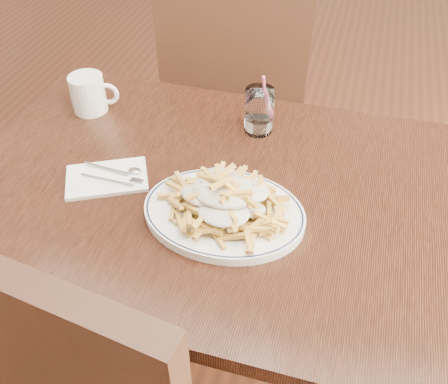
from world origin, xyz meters
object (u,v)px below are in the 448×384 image
(chair_far, at_px, (235,81))
(fries_plate, at_px, (224,213))
(water_glass, at_px, (259,113))
(coffee_mug, at_px, (89,94))
(table, at_px, (222,213))
(loaded_fries, at_px, (224,195))

(chair_far, distance_m, fries_plate, 0.87)
(chair_far, bearing_deg, fries_plate, -76.59)
(chair_far, relative_size, water_glass, 6.52)
(fries_plate, height_order, coffee_mug, coffee_mug)
(water_glass, height_order, coffee_mug, water_glass)
(coffee_mug, bearing_deg, table, -26.11)
(chair_far, xyz_separation_m, loaded_fries, (0.20, -0.83, 0.22))
(coffee_mug, bearing_deg, loaded_fries, -33.05)
(table, xyz_separation_m, chair_far, (-0.17, 0.74, -0.08))
(table, height_order, coffee_mug, coffee_mug)
(chair_far, height_order, coffee_mug, chair_far)
(fries_plate, xyz_separation_m, coffee_mug, (-0.46, 0.30, 0.04))
(fries_plate, bearing_deg, coffee_mug, 146.95)
(table, height_order, water_glass, water_glass)
(fries_plate, bearing_deg, chair_far, 103.41)
(table, xyz_separation_m, coffee_mug, (-0.43, 0.21, 0.13))
(table, distance_m, coffee_mug, 0.49)
(chair_far, xyz_separation_m, water_glass, (0.20, -0.50, 0.21))
(chair_far, xyz_separation_m, fries_plate, (0.20, -0.83, 0.17))
(table, height_order, fries_plate, fries_plate)
(table, relative_size, loaded_fries, 4.44)
(loaded_fries, bearing_deg, chair_far, 103.41)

